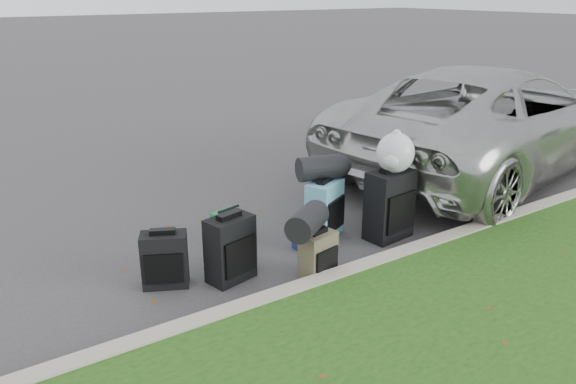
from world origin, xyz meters
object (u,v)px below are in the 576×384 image
suv (489,119)px  suitcase_teal (324,209)px  tote_green (229,227)px  suitcase_small_black (165,260)px  suitcase_olive (318,256)px  suitcase_large_black_left (230,249)px  tote_navy (306,236)px  suitcase_large_black_right (389,205)px

suv → suitcase_teal: bearing=89.5°
suitcase_teal → tote_green: bearing=130.3°
suitcase_small_black → suitcase_olive: 1.47m
suitcase_large_black_left → suitcase_olive: suitcase_large_black_left is taller
suv → suitcase_olive: suv is taller
suitcase_small_black → tote_navy: (1.60, -0.07, -0.13)m
suitcase_small_black → suitcase_large_black_left: 0.63m
tote_green → suitcase_large_black_right: bearing=-41.9°
suitcase_large_black_left → suitcase_large_black_right: bearing=-16.4°
suitcase_teal → tote_green: suitcase_teal is taller
suv → tote_navy: suv is taller
suitcase_olive → tote_navy: 0.69m
suv → suitcase_large_black_right: size_ratio=7.32×
suitcase_small_black → tote_green: 1.10m
suitcase_small_black → suitcase_teal: bearing=28.4°
tote_navy → suitcase_small_black: bearing=170.2°
suitcase_large_black_left → suitcase_olive: size_ratio=1.36×
tote_navy → suitcase_olive: bearing=-123.3°
suitcase_teal → suitcase_large_black_right: suitcase_large_black_right is taller
suitcase_small_black → suitcase_large_black_right: bearing=17.9°
suitcase_large_black_right → suitcase_small_black: bearing=165.9°
suitcase_small_black → suitcase_teal: (1.95, 0.08, 0.06)m
suitcase_olive → tote_navy: bearing=53.3°
suv → suitcase_large_black_left: suv is taller
tote_green → suitcase_large_black_left: bearing=-129.8°
suitcase_small_black → tote_navy: size_ratio=1.97×
tote_navy → suitcase_teal: bearing=16.1°
suitcase_large_black_left → tote_green: (0.39, 0.76, -0.14)m
suitcase_large_black_left → tote_navy: suitcase_large_black_left is taller
suitcase_teal → suitcase_large_black_right: (0.58, -0.44, 0.07)m
suitcase_teal → tote_navy: 0.43m
suitcase_small_black → tote_navy: bearing=23.4°
tote_green → tote_navy: tote_green is taller
suitcase_large_black_right → suv: bearing=13.1°
suitcase_large_black_right → tote_green: suitcase_large_black_right is taller
suitcase_olive → tote_navy: suitcase_olive is taller
tote_green → suitcase_teal: bearing=-36.6°
suitcase_olive → tote_navy: size_ratio=1.76×
suitcase_teal → tote_green: size_ratio=1.80×
suitcase_large_black_right → tote_navy: suitcase_large_black_right is taller
suitcase_olive → suitcase_large_black_right: 1.29m
suv → suitcase_olive: 4.52m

